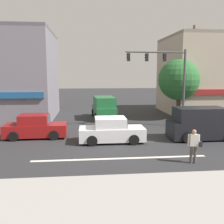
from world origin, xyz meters
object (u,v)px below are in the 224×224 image
at_px(van_crossing_leftbound, 104,108).
at_px(pedestrian_foreground_with_bag, 194,144).
at_px(traffic_light_mast, 169,74).
at_px(sedan_crossing_center, 36,127).
at_px(street_tree, 179,80).
at_px(sedan_approaching_near, 112,131).
at_px(van_waiting_far, 202,124).
at_px(utility_pole_far_right, 192,71).

xyz_separation_m(van_crossing_leftbound, pedestrian_foreground_with_bag, (3.43, -13.19, -0.05)).
relative_size(traffic_light_mast, sedan_crossing_center, 1.50).
height_order(street_tree, van_crossing_leftbound, street_tree).
height_order(sedan_approaching_near, van_waiting_far, van_waiting_far).
bearing_deg(sedan_crossing_center, van_waiting_far, -7.63).
distance_m(utility_pole_far_right, sedan_approaching_near, 12.95).
height_order(traffic_light_mast, van_waiting_far, traffic_light_mast).
distance_m(traffic_light_mast, sedan_approaching_near, 7.48).
xyz_separation_m(street_tree, van_crossing_leftbound, (-6.90, 1.24, -2.73)).
bearing_deg(sedan_crossing_center, van_crossing_leftbound, 54.44).
height_order(sedan_crossing_center, pedestrian_foreground_with_bag, pedestrian_foreground_with_bag).
bearing_deg(traffic_light_mast, sedan_approaching_near, -139.42).
bearing_deg(van_waiting_far, van_crossing_leftbound, 124.28).
bearing_deg(street_tree, sedan_crossing_center, -153.71).
xyz_separation_m(sedan_approaching_near, van_crossing_leftbound, (0.14, 8.85, 0.29)).
relative_size(van_waiting_far, sedan_crossing_center, 1.12).
bearing_deg(van_crossing_leftbound, van_waiting_far, -55.72).
xyz_separation_m(utility_pole_far_right, van_crossing_leftbound, (-8.63, 0.13, -3.57)).
bearing_deg(utility_pole_far_right, traffic_light_mast, -130.38).
distance_m(street_tree, sedan_approaching_near, 10.79).
xyz_separation_m(van_crossing_leftbound, sedan_crossing_center, (-5.14, -7.19, -0.29)).
bearing_deg(utility_pole_far_right, van_waiting_far, -107.68).
height_order(traffic_light_mast, pedestrian_foreground_with_bag, traffic_light_mast).
relative_size(traffic_light_mast, van_crossing_leftbound, 1.31).
xyz_separation_m(utility_pole_far_right, sedan_approaching_near, (-8.77, -8.72, -3.87)).
bearing_deg(sedan_approaching_near, street_tree, 47.22).
distance_m(sedan_approaching_near, pedestrian_foreground_with_bag, 5.63).
bearing_deg(van_waiting_far, traffic_light_mast, 104.60).
bearing_deg(pedestrian_foreground_with_bag, street_tree, 73.80).
xyz_separation_m(traffic_light_mast, van_waiting_far, (1.07, -4.09, -3.30)).
xyz_separation_m(street_tree, traffic_light_mast, (-2.05, -3.34, 0.56)).
bearing_deg(sedan_approaching_near, sedan_crossing_center, 161.68).
bearing_deg(utility_pole_far_right, sedan_approaching_near, -135.16).
distance_m(van_waiting_far, sedan_crossing_center, 11.15).
relative_size(traffic_light_mast, sedan_approaching_near, 1.51).
bearing_deg(sedan_approaching_near, pedestrian_foreground_with_bag, -50.68).
xyz_separation_m(sedan_approaching_near, pedestrian_foreground_with_bag, (3.56, -4.35, 0.24)).
relative_size(utility_pole_far_right, sedan_crossing_center, 2.15).
bearing_deg(pedestrian_foreground_with_bag, van_crossing_leftbound, 104.56).
height_order(sedan_approaching_near, pedestrian_foreground_with_bag, pedestrian_foreground_with_bag).
bearing_deg(utility_pole_far_right, pedestrian_foreground_with_bag, -111.72).
distance_m(utility_pole_far_right, traffic_light_mast, 5.85).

